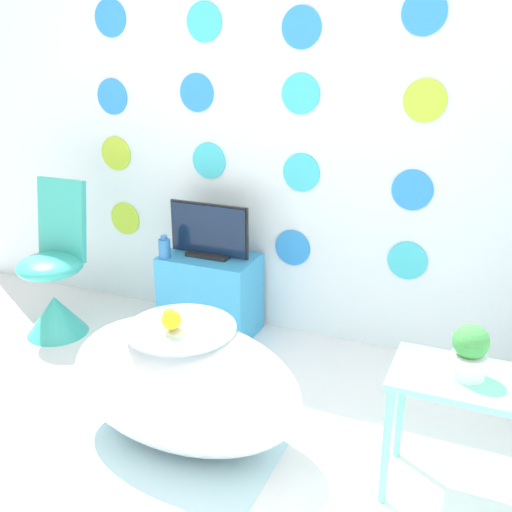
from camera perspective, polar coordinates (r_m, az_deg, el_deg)
wall_back_dotted at (r=3.34m, az=-0.26°, el=14.31°), size 4.34×0.05×2.60m
rug at (r=2.61m, az=-10.16°, el=-18.92°), size 0.96×0.82×0.01m
bathtub at (r=2.56m, az=-6.92°, el=-11.98°), size 1.03×0.55×0.56m
rubber_duck at (r=2.36m, az=-8.11°, el=-5.96°), size 0.08×0.09×0.09m
chair at (r=3.63m, az=-18.64°, el=-2.96°), size 0.37×0.38×0.89m
tv_cabinet at (r=3.49m, az=-4.36°, el=-3.61°), size 0.54×0.34×0.47m
tv at (r=3.36m, az=-4.51°, el=2.19°), size 0.48×0.12×0.31m
vase at (r=3.39m, az=-8.71°, el=0.77°), size 0.07×0.07×0.13m
side_table at (r=2.32m, az=19.10°, el=-12.79°), size 0.52×0.34×0.51m
potted_plant_left at (r=2.22m, az=19.68°, el=-8.52°), size 0.13×0.13×0.20m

